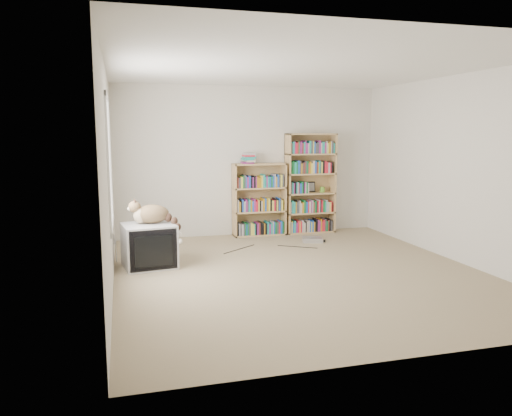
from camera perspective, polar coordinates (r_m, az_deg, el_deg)
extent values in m
cube|color=tan|center=(6.34, 4.97, -7.31)|extent=(4.50, 5.00, 0.01)
cube|color=silver|center=(8.50, -0.74, 5.35)|extent=(4.50, 0.02, 2.50)
cube|color=silver|center=(3.88, 17.99, 0.99)|extent=(4.50, 0.02, 2.50)
cube|color=silver|center=(5.74, -16.51, 3.41)|extent=(0.02, 5.00, 2.50)
cube|color=silver|center=(7.21, 22.20, 4.12)|extent=(0.02, 5.00, 2.50)
cube|color=white|center=(6.14, 5.28, 15.74)|extent=(4.50, 5.00, 0.02)
cube|color=white|center=(5.93, -16.42, 5.02)|extent=(0.02, 1.22, 1.52)
cube|color=#B0B0B3|center=(6.64, -12.13, -4.22)|extent=(0.72, 0.67, 0.56)
cube|color=black|center=(6.38, -11.63, -4.74)|extent=(0.59, 0.11, 0.52)
cube|color=black|center=(6.36, -11.60, -4.88)|extent=(0.48, 0.08, 0.39)
cube|color=black|center=(6.77, -12.34, -4.08)|extent=(0.43, 0.37, 0.34)
ellipsoid|color=#342315|center=(6.64, -11.83, -0.67)|extent=(0.47, 0.32, 0.25)
ellipsoid|color=#342315|center=(6.66, -10.84, -0.70)|extent=(0.22, 0.24, 0.18)
ellipsoid|color=#BEAE89|center=(6.61, -13.09, -0.84)|extent=(0.18, 0.18, 0.20)
ellipsoid|color=#342315|center=(6.59, -13.71, 0.13)|extent=(0.17, 0.16, 0.15)
sphere|color=beige|center=(6.59, -14.23, -0.08)|extent=(0.07, 0.07, 0.06)
cone|color=black|center=(6.55, -13.67, 0.70)|extent=(0.06, 0.07, 0.08)
cone|color=black|center=(6.64, -13.74, 0.80)|extent=(0.06, 0.07, 0.08)
cube|color=#A68653|center=(8.55, 3.61, 2.74)|extent=(0.02, 0.30, 1.72)
cube|color=#A68653|center=(8.86, 8.74, 2.85)|extent=(0.02, 0.30, 1.72)
cube|color=#A68653|center=(8.82, 5.90, 2.89)|extent=(0.86, 0.03, 1.72)
cube|color=#A68653|center=(8.65, 6.31, 8.39)|extent=(0.86, 0.30, 0.02)
cube|color=#A68653|center=(8.82, 6.13, -2.69)|extent=(0.86, 0.30, 0.03)
cube|color=#A68653|center=(8.76, 6.17, -0.51)|extent=(0.86, 0.30, 0.03)
cube|color=#A68653|center=(8.71, 6.20, 1.69)|extent=(0.86, 0.30, 0.02)
cube|color=#A68653|center=(8.68, 6.24, 3.91)|extent=(0.86, 0.30, 0.02)
cube|color=#A68653|center=(8.66, 6.28, 6.15)|extent=(0.86, 0.30, 0.02)
cube|color=red|center=(8.80, 6.14, -2.00)|extent=(0.78, 0.24, 0.19)
cube|color=blue|center=(8.75, 6.18, 0.18)|extent=(0.78, 0.24, 0.19)
cube|color=#12672F|center=(8.70, 6.22, 2.39)|extent=(0.78, 0.24, 0.19)
cube|color=#BDAE9C|center=(8.67, 6.25, 4.62)|extent=(0.78, 0.24, 0.19)
cube|color=black|center=(8.65, 6.29, 6.86)|extent=(0.78, 0.24, 0.19)
cube|color=#A68653|center=(8.33, -2.50, 0.87)|extent=(0.03, 0.30, 1.22)
cube|color=#A68653|center=(8.56, 3.15, 1.07)|extent=(0.02, 0.30, 1.22)
cube|color=#A68653|center=(8.57, 0.12, 1.09)|extent=(0.89, 0.03, 1.22)
cube|color=#A68653|center=(8.38, 0.37, 5.03)|extent=(0.89, 0.30, 0.02)
cube|color=#A68653|center=(8.54, 0.36, -3.02)|extent=(0.89, 0.30, 0.03)
cube|color=#A68653|center=(8.46, 0.36, -0.37)|extent=(0.89, 0.30, 0.03)
cube|color=#A68653|center=(8.41, 0.37, 2.32)|extent=(0.89, 0.30, 0.02)
cube|color=red|center=(8.51, 0.36, -2.31)|extent=(0.81, 0.24, 0.19)
cube|color=blue|center=(8.45, 0.36, 0.35)|extent=(0.81, 0.24, 0.19)
cube|color=#12672F|center=(8.40, 0.37, 3.05)|extent=(0.81, 0.24, 0.19)
cube|color=red|center=(8.33, -0.89, 5.70)|extent=(0.21, 0.27, 0.17)
cylinder|color=#66A62F|center=(8.79, 7.56, 2.12)|extent=(0.08, 0.08, 0.09)
cube|color=black|center=(8.82, 6.35, 2.43)|extent=(0.13, 0.05, 0.18)
cube|color=#B8B8BD|center=(8.05, 6.47, -3.62)|extent=(0.37, 0.30, 0.07)
cube|color=silver|center=(6.97, -15.90, -3.43)|extent=(0.01, 0.08, 0.13)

